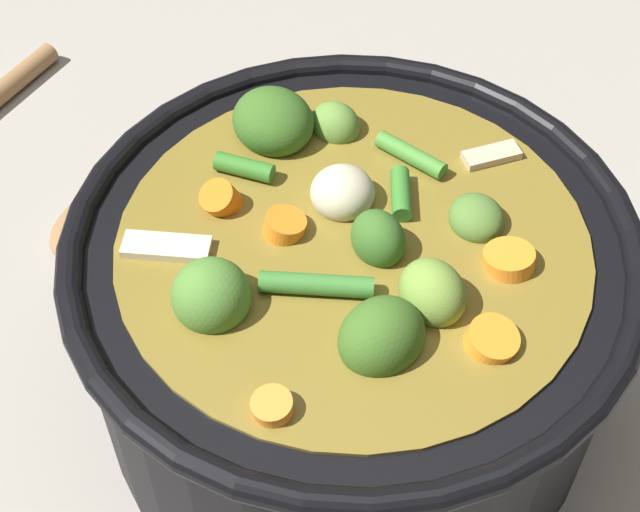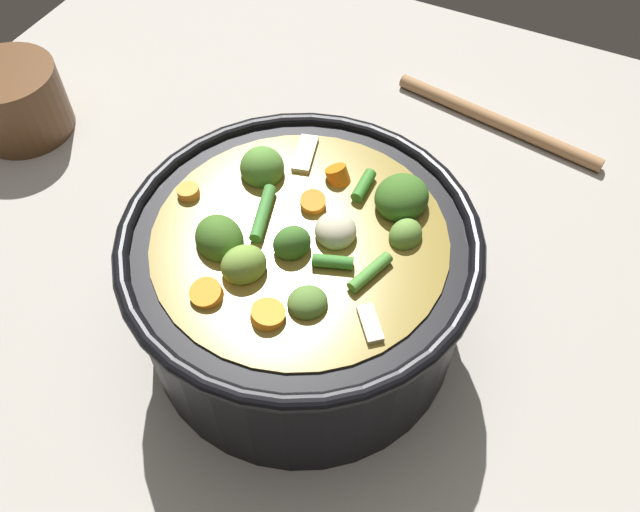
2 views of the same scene
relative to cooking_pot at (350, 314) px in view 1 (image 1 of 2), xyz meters
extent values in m
plane|color=#9E998E|center=(0.00, 0.00, -0.07)|extent=(1.10, 1.10, 0.00)
cylinder|color=black|center=(0.00, 0.00, -0.01)|extent=(0.27, 0.27, 0.13)
torus|color=black|center=(0.00, 0.00, 0.06)|extent=(0.29, 0.29, 0.01)
cylinder|color=olive|center=(0.00, 0.00, 0.00)|extent=(0.23, 0.23, 0.12)
ellipsoid|color=#396826|center=(-0.01, 0.00, 0.07)|extent=(0.04, 0.04, 0.03)
ellipsoid|color=olive|center=(0.04, -0.07, 0.06)|extent=(0.03, 0.03, 0.03)
ellipsoid|color=#3E6923|center=(-0.03, 0.05, 0.06)|extent=(0.05, 0.05, 0.04)
ellipsoid|color=olive|center=(-0.05, 0.02, 0.07)|extent=(0.05, 0.04, 0.03)
ellipsoid|color=#518734|center=(0.05, 0.06, 0.07)|extent=(0.04, 0.04, 0.04)
ellipsoid|color=#396722|center=(0.07, -0.06, 0.07)|extent=(0.06, 0.05, 0.03)
ellipsoid|color=#547C34|center=(-0.05, -0.03, 0.06)|extent=(0.04, 0.04, 0.02)
cylinder|color=orange|center=(-0.08, 0.04, 0.06)|extent=(0.03, 0.03, 0.01)
cylinder|color=orange|center=(-0.07, -0.01, 0.06)|extent=(0.04, 0.04, 0.01)
cylinder|color=orange|center=(0.07, 0.00, 0.06)|extent=(0.03, 0.03, 0.02)
cylinder|color=orange|center=(0.03, 0.01, 0.06)|extent=(0.03, 0.03, 0.02)
cylinder|color=orange|center=(0.00, 0.10, 0.06)|extent=(0.03, 0.03, 0.01)
ellipsoid|color=beige|center=(0.01, -0.02, 0.06)|extent=(0.05, 0.05, 0.03)
cylinder|color=#3C7E33|center=(0.01, 0.04, 0.06)|extent=(0.05, 0.02, 0.01)
cylinder|color=#377C2B|center=(-0.01, -0.03, 0.06)|extent=(0.02, 0.03, 0.01)
cylinder|color=#4A8D35|center=(-0.01, -0.06, 0.06)|extent=(0.04, 0.02, 0.01)
cylinder|color=#377B29|center=(0.07, -0.02, 0.06)|extent=(0.03, 0.01, 0.01)
cube|color=beige|center=(-0.05, -0.08, 0.06)|extent=(0.03, 0.03, 0.01)
cube|color=beige|center=(0.08, 0.04, 0.06)|extent=(0.04, 0.03, 0.01)
ellipsoid|color=#976C43|center=(0.20, -0.06, -0.06)|extent=(0.06, 0.08, 0.02)
camera|label=1|loc=(-0.09, 0.29, 0.41)|focal=54.06mm
camera|label=2|loc=(-0.28, -0.16, 0.46)|focal=37.01mm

